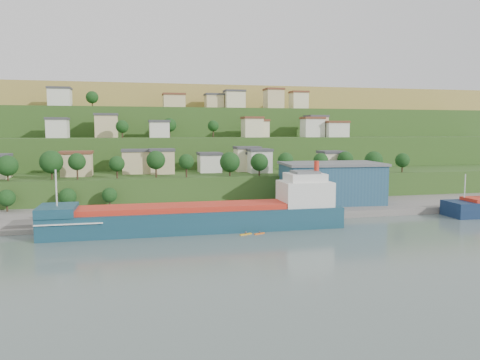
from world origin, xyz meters
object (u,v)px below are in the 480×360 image
object	(u,v)px
cargo_ship_near	(207,218)
warehouse	(331,182)
caravan	(51,216)
kayak_orange	(260,233)

from	to	relation	value
cargo_ship_near	warehouse	xyz separation A→B (m)	(43.66, 22.39, 5.39)
warehouse	caravan	xyz separation A→B (m)	(-82.55, -8.54, -5.89)
caravan	kayak_orange	xyz separation A→B (m)	(50.57, -21.50, -2.33)
warehouse	cargo_ship_near	bearing A→B (deg)	-148.25
cargo_ship_near	caravan	world-z (taller)	cargo_ship_near
cargo_ship_near	warehouse	bearing A→B (deg)	27.66
caravan	kayak_orange	world-z (taller)	caravan
warehouse	kayak_orange	bearing A→B (deg)	-132.19
caravan	kayak_orange	bearing A→B (deg)	-24.38
caravan	warehouse	bearing A→B (deg)	4.56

